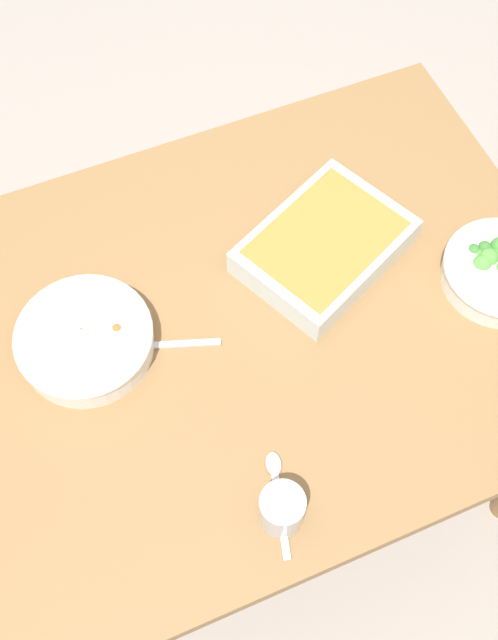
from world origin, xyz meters
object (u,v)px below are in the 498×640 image
spoon_spare (277,489)px  drink_cup (282,510)px  baking_dish (325,245)px  spoon_by_broccoli (489,297)px  stew_bowl (85,340)px  spoon_by_stew (157,343)px

spoon_spare → drink_cup: bearing=-105.5°
baking_dish → spoon_by_broccoli: bearing=-40.0°
spoon_by_broccoli → spoon_spare: same height
spoon_by_broccoli → stew_bowl: bearing=165.3°
drink_cup → spoon_by_stew: size_ratio=0.50×
spoon_by_stew → spoon_by_broccoli: size_ratio=1.18×
baking_dish → spoon_by_broccoli: baking_dish is taller
spoon_by_stew → spoon_by_broccoli: (0.60, -0.15, 0.00)m
spoon_by_broccoli → spoon_spare: size_ratio=0.84×
baking_dish → drink_cup: (-0.27, -0.42, 0.00)m
baking_dish → spoon_by_broccoli: 0.32m
stew_bowl → baking_dish: baking_dish is taller
baking_dish → spoon_spare: (-0.26, -0.38, -0.03)m
drink_cup → spoon_by_stew: bearing=102.4°
spoon_by_broccoli → spoon_spare: (-0.50, -0.18, 0.00)m
drink_cup → spoon_spare: bearing=74.5°
spoon_by_stew → spoon_by_broccoli: bearing=-13.8°
spoon_by_stew → spoon_spare: size_ratio=0.99×
baking_dish → spoon_spare: 0.46m
stew_bowl → drink_cup: drink_cup is taller
baking_dish → spoon_by_stew: (-0.35, -0.06, -0.03)m
stew_bowl → spoon_by_stew: stew_bowl is taller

